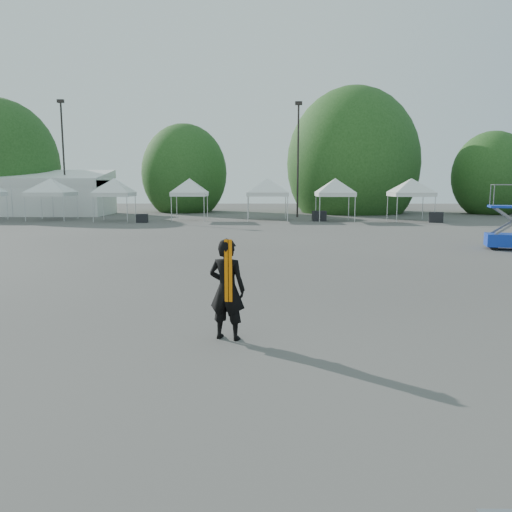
{
  "coord_description": "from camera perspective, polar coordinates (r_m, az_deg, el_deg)",
  "views": [
    {
      "loc": [
        -0.29,
        -11.65,
        3.02
      ],
      "look_at": [
        -0.38,
        -0.02,
        1.3
      ],
      "focal_mm": 35.0,
      "sensor_mm": 36.0,
      "label": 1
    }
  ],
  "objects": [
    {
      "name": "tent_b",
      "position": [
        43.61,
        -22.43,
        7.85
      ],
      "size": [
        4.54,
        4.54,
        3.88
      ],
      "color": "silver",
      "rests_on": "ground"
    },
    {
      "name": "man",
      "position": [
        9.61,
        -3.33,
        -3.8
      ],
      "size": [
        0.83,
        0.67,
        1.97
      ],
      "rotation": [
        0.0,
        0.0,
        2.83
      ],
      "color": "black",
      "rests_on": "ground"
    },
    {
      "name": "crate_west",
      "position": [
        38.76,
        -12.89,
        4.22
      ],
      "size": [
        0.88,
        0.71,
        0.65
      ],
      "primitive_type": "cube",
      "rotation": [
        0.0,
        0.0,
        0.08
      ],
      "color": "black",
      "rests_on": "ground"
    },
    {
      "name": "crate_east",
      "position": [
        40.32,
        19.88,
        4.19
      ],
      "size": [
        1.19,
        1.04,
        0.78
      ],
      "primitive_type": "cube",
      "rotation": [
        0.0,
        0.0,
        -0.29
      ],
      "color": "black",
      "rests_on": "ground"
    },
    {
      "name": "light_pole_east",
      "position": [
        43.84,
        4.83,
        11.66
      ],
      "size": [
        0.6,
        0.25,
        9.8
      ],
      "color": "black",
      "rests_on": "ground"
    },
    {
      "name": "tent_g",
      "position": [
        41.14,
        17.35,
        8.1
      ],
      "size": [
        4.35,
        4.35,
        3.88
      ],
      "color": "silver",
      "rests_on": "ground"
    },
    {
      "name": "tent_c",
      "position": [
        40.67,
        -15.95,
        8.16
      ],
      "size": [
        3.97,
        3.97,
        3.88
      ],
      "color": "silver",
      "rests_on": "ground"
    },
    {
      "name": "crate_mid",
      "position": [
        39.61,
        7.23,
        4.56
      ],
      "size": [
        1.09,
        0.89,
        0.79
      ],
      "primitive_type": "cube",
      "rotation": [
        0.0,
        0.0,
        0.1
      ],
      "color": "black",
      "rests_on": "ground"
    },
    {
      "name": "light_pole_west",
      "position": [
        49.04,
        -21.16,
        11.09
      ],
      "size": [
        0.6,
        0.25,
        10.3
      ],
      "color": "black",
      "rests_on": "ground"
    },
    {
      "name": "tent_e",
      "position": [
        40.26,
        1.31,
        8.48
      ],
      "size": [
        4.65,
        4.65,
        3.88
      ],
      "color": "silver",
      "rests_on": "ground"
    },
    {
      "name": "marquee",
      "position": [
        51.46,
        -24.7,
        6.49
      ],
      "size": [
        15.0,
        6.25,
        4.23
      ],
      "color": "white",
      "rests_on": "ground"
    },
    {
      "name": "tent_f",
      "position": [
        39.68,
        9.05,
        8.38
      ],
      "size": [
        4.05,
        4.05,
        3.88
      ],
      "color": "silver",
      "rests_on": "ground"
    },
    {
      "name": "tree_mid_w",
      "position": [
        52.23,
        -8.18,
        9.34
      ],
      "size": [
        4.16,
        4.16,
        6.33
      ],
      "color": "#382314",
      "rests_on": "ground"
    },
    {
      "name": "tree_mid_e",
      "position": [
        51.52,
        10.99,
        10.3
      ],
      "size": [
        5.12,
        5.12,
        7.79
      ],
      "color": "#382314",
      "rests_on": "ground"
    },
    {
      "name": "tent_d",
      "position": [
        40.16,
        -7.61,
        8.41
      ],
      "size": [
        3.86,
        3.86,
        3.88
      ],
      "color": "silver",
      "rests_on": "ground"
    },
    {
      "name": "tree_far_e",
      "position": [
        53.51,
        25.32,
        8.28
      ],
      "size": [
        3.84,
        3.84,
        5.84
      ],
      "color": "#382314",
      "rests_on": "ground"
    },
    {
      "name": "ground",
      "position": [
        12.04,
        1.81,
        -6.12
      ],
      "size": [
        120.0,
        120.0,
        0.0
      ],
      "primitive_type": "plane",
      "color": "#474442",
      "rests_on": "ground"
    }
  ]
}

